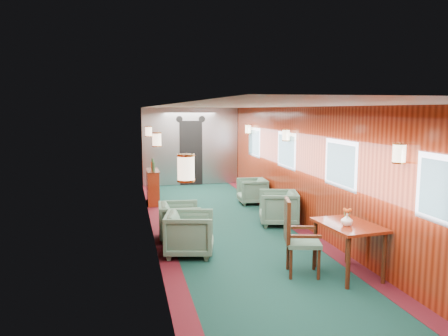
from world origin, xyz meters
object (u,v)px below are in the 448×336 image
(dining_table, at_px, (349,232))
(credenza, at_px, (153,186))
(armchair_left_near, at_px, (190,234))
(side_chair, at_px, (296,234))
(armchair_left_far, at_px, (180,221))
(armchair_right_near, at_px, (278,208))
(armchair_right_far, at_px, (252,191))

(dining_table, relative_size, credenza, 0.93)
(armchair_left_near, bearing_deg, side_chair, -118.65)
(armchair_left_near, xyz_separation_m, armchair_left_far, (-0.06, 0.89, -0.01))
(dining_table, relative_size, armchair_left_far, 1.42)
(side_chair, distance_m, armchair_left_near, 1.81)
(credenza, bearing_deg, armchair_right_near, -47.35)
(dining_table, height_order, armchair_left_near, dining_table)
(dining_table, distance_m, side_chair, 0.74)
(armchair_left_near, bearing_deg, dining_table, -110.93)
(side_chair, xyz_separation_m, armchair_right_near, (0.68, 2.64, -0.24))
(armchair_left_far, distance_m, armchair_right_near, 2.17)
(dining_table, distance_m, credenza, 5.94)
(side_chair, relative_size, armchair_right_far, 1.57)
(dining_table, bearing_deg, armchair_right_far, 84.68)
(credenza, height_order, armchair_left_near, credenza)
(armchair_left_near, distance_m, armchair_right_far, 4.09)
(armchair_right_far, bearing_deg, dining_table, 3.15)
(armchair_right_near, distance_m, armchair_right_far, 2.06)
(credenza, height_order, armchair_left_far, credenza)
(credenza, relative_size, armchair_left_far, 1.52)
(side_chair, relative_size, armchair_left_near, 1.41)
(dining_table, xyz_separation_m, credenza, (-2.42, 5.42, -0.19))
(armchair_left_near, distance_m, armchair_right_near, 2.51)
(dining_table, relative_size, armchair_left_near, 1.36)
(side_chair, height_order, armchair_left_far, side_chair)
(armchair_left_near, height_order, armchair_left_far, armchair_left_near)
(armchair_left_near, bearing_deg, credenza, 17.27)
(side_chair, distance_m, armchair_right_far, 4.77)
(armchair_right_near, bearing_deg, armchair_left_far, -60.30)
(dining_table, height_order, armchair_right_near, dining_table)
(armchair_right_far, bearing_deg, credenza, -99.20)
(side_chair, height_order, credenza, credenza)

